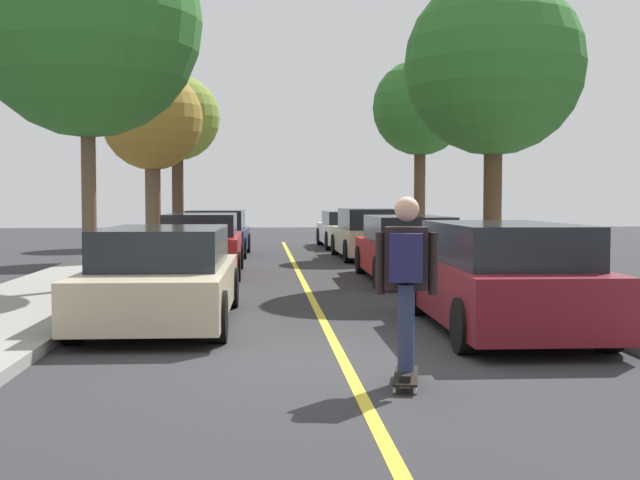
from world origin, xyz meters
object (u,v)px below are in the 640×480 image
at_px(parked_car_right_nearest, 500,278).
at_px(parked_car_right_farthest, 349,229).
at_px(skateboarder, 406,275).
at_px(parked_car_left_near, 201,245).
at_px(street_tree_left_near, 152,121).
at_px(parked_car_right_near, 408,249).
at_px(skateboard, 406,376).
at_px(fire_hydrant, 597,290).
at_px(street_tree_right_nearest, 494,66).
at_px(street_tree_left_far, 177,119).
at_px(street_tree_left_nearest, 86,22).
at_px(street_tree_right_near, 420,109).
at_px(parked_car_right_far, 369,234).
at_px(parked_car_left_far, 216,234).
at_px(parked_car_left_nearest, 164,276).

distance_m(parked_car_right_nearest, parked_car_right_farthest, 18.44).
height_order(parked_car_right_nearest, skateboarder, skateboarder).
xyz_separation_m(parked_car_left_near, street_tree_left_near, (-1.68, 4.60, 3.23)).
height_order(parked_car_right_near, skateboard, parked_car_right_near).
distance_m(fire_hydrant, skateboard, 4.75).
relative_size(parked_car_right_near, street_tree_right_nearest, 0.74).
xyz_separation_m(parked_car_right_farthest, street_tree_left_far, (-6.18, 1.34, 4.01)).
xyz_separation_m(street_tree_left_nearest, street_tree_right_near, (7.86, 9.69, -0.40)).
relative_size(parked_car_right_farthest, fire_hydrant, 6.55).
distance_m(street_tree_left_far, street_tree_right_nearest, 15.71).
xyz_separation_m(street_tree_right_nearest, street_tree_right_near, (-0.00, 7.79, -0.02)).
bearing_deg(parked_car_right_near, parked_car_right_far, 89.99).
relative_size(parked_car_left_far, street_tree_left_nearest, 0.60).
distance_m(street_tree_left_nearest, street_tree_right_nearest, 8.09).
bearing_deg(street_tree_right_nearest, parked_car_right_nearest, -105.19).
xyz_separation_m(parked_car_right_near, street_tree_left_near, (-6.18, 6.16, 3.24)).
xyz_separation_m(parked_car_right_near, street_tree_left_nearest, (-6.18, -2.43, 4.17)).
bearing_deg(street_tree_left_near, street_tree_left_far, 90.00).
relative_size(fire_hydrant, skateboard, 0.81).
xyz_separation_m(street_tree_left_near, skateboard, (4.40, -15.83, -3.83)).
distance_m(street_tree_right_near, fire_hydrant, 14.09).
bearing_deg(street_tree_left_nearest, fire_hydrant, -26.49).
xyz_separation_m(parked_car_left_near, parked_car_right_near, (4.50, -1.56, -0.01)).
distance_m(parked_car_right_near, street_tree_right_nearest, 4.18).
height_order(parked_car_right_near, fire_hydrant, parked_car_right_near).
xyz_separation_m(parked_car_left_far, street_tree_left_nearest, (-1.68, -10.18, 4.17)).
bearing_deg(fire_hydrant, parked_car_right_nearest, -163.09).
xyz_separation_m(parked_car_right_nearest, parked_car_right_far, (0.00, 12.93, -0.01)).
bearing_deg(parked_car_left_near, street_tree_right_nearest, -18.69).
bearing_deg(skateboard, parked_car_right_near, 79.57).
distance_m(street_tree_left_nearest, skateboard, 9.72).
xyz_separation_m(parked_car_left_near, parked_car_right_farthest, (4.50, 10.17, -0.06)).
bearing_deg(street_tree_left_nearest, parked_car_right_nearest, -34.73).
xyz_separation_m(parked_car_left_near, parked_car_left_far, (0.00, 6.19, -0.02)).
bearing_deg(street_tree_right_nearest, street_tree_left_near, 139.60).
xyz_separation_m(parked_car_left_far, fire_hydrant, (6.00, -14.01, -0.19)).
bearing_deg(parked_car_right_near, street_tree_left_near, 135.10).
distance_m(parked_car_right_near, skateboarder, 9.88).
bearing_deg(street_tree_right_nearest, street_tree_right_near, 90.00).
relative_size(parked_car_left_near, parked_car_left_far, 1.09).
relative_size(parked_car_right_far, fire_hydrant, 6.45).
distance_m(parked_car_right_near, street_tree_left_nearest, 7.84).
distance_m(parked_car_left_nearest, skateboard, 4.91).
distance_m(parked_car_right_nearest, parked_car_right_near, 6.71).
distance_m(skateboard, skateboarder, 0.96).
relative_size(street_tree_left_far, fire_hydrant, 8.74).
relative_size(parked_car_right_nearest, street_tree_left_far, 0.73).
bearing_deg(skateboard, street_tree_right_near, 78.45).
xyz_separation_m(parked_car_left_far, skateboarder, (2.71, -17.46, 0.37)).
bearing_deg(street_tree_left_nearest, street_tree_left_far, 90.00).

